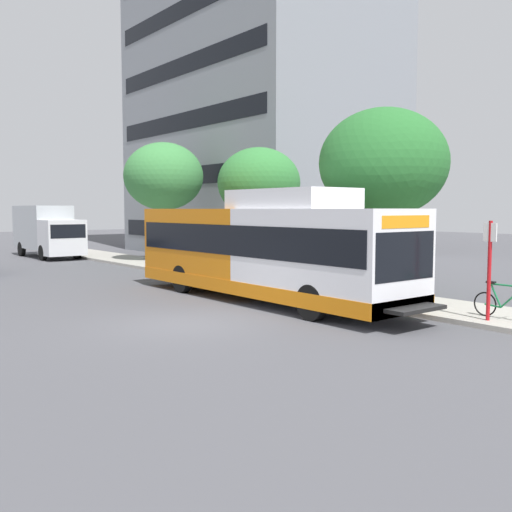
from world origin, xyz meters
The scene contains 10 objects.
ground_plane centered at (0.00, 8.00, 0.00)m, with size 120.00×120.00×0.00m, color #4C4C51.
sidewalk_curb centered at (7.00, 6.00, 0.07)m, with size 3.00×56.00×0.14m, color #A8A399.
transit_bus centered at (4.05, 1.76, 1.70)m, with size 2.58×12.25×3.65m.
bus_stop_sign_pole centered at (6.06, -5.08, 1.65)m, with size 0.10×0.36×2.60m.
bicycle_parked centered at (6.55, -5.27, 0.56)m, with size 0.52×1.76×1.02m.
street_tree_near_stop centered at (7.75, -0.15, 4.59)m, with size 4.36×4.36×6.31m.
street_tree_mid_block centered at (8.14, 7.10, 4.18)m, with size 3.67×3.67×5.62m.
street_tree_far_block centered at (8.11, 15.57, 4.85)m, with size 4.41×4.41×6.59m.
box_truck_background centered at (4.28, 23.66, 1.74)m, with size 2.32×7.01×3.25m.
lattice_comm_tower centered at (19.41, 31.92, 7.27)m, with size 1.10×1.10×22.43m.
Camera 1 is at (-7.92, -12.98, 3.04)m, focal length 40.46 mm.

